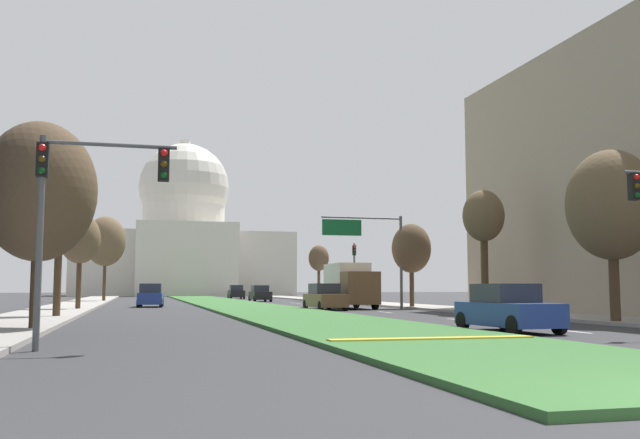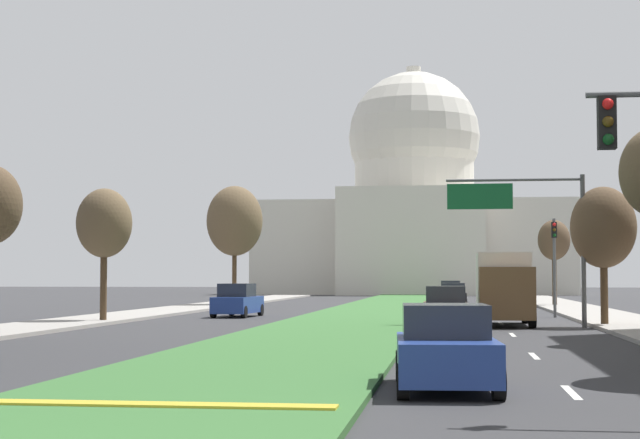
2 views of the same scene
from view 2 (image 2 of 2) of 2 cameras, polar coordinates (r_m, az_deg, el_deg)
The scene contains 19 objects.
ground_plane at distance 66.79m, azimuth 3.34°, elevation -5.00°, with size 269.74×269.74×0.00m, color #333335.
grass_median at distance 60.67m, azimuth 2.93°, elevation -5.12°, with size 6.39×110.35×0.14m, color #386B33.
median_curb_nose at distance 16.66m, azimuth -9.07°, elevation -10.05°, with size 5.75×0.50×0.04m, color gold.
lane_dashes_right at distance 44.20m, azimuth 10.20°, elevation -5.90°, with size 0.16×47.69×0.01m.
sidewalk_left at distance 57.00m, azimuth -10.20°, elevation -5.20°, with size 4.00×110.35×0.15m, color #9E9991.
sidewalk_right at distance 54.93m, azimuth 15.57°, elevation -5.22°, with size 4.00×110.35×0.15m, color #9E9991.
capitol_building at distance 127.58m, azimuth 5.22°, elevation 0.56°, with size 37.71×23.64×28.23m.
traffic_light_far_right at distance 55.64m, azimuth 12.81°, elevation -1.89°, with size 0.28×0.35×5.20m.
overhead_guide_sign at distance 45.03m, azimuth 11.51°, elevation 0.09°, with size 5.88×0.20×6.50m.
street_tree_left_far at distance 48.86m, azimuth -11.83°, elevation -0.25°, with size 2.58×2.58×6.24m.
street_tree_right_far at distance 45.58m, azimuth 15.37°, elevation -0.46°, with size 2.78×2.78×5.99m.
street_tree_left_distant at distance 75.11m, azimuth -4.74°, elevation -0.09°, with size 4.07×4.07×8.72m.
street_tree_right_distant at distance 75.34m, azimuth 12.79°, elevation -1.17°, with size 2.29×2.29×6.17m.
sedan_lead_stopped at distance 20.02m, azimuth 6.94°, elevation -7.14°, with size 2.11×4.22×1.63m.
sedan_midblock at distance 43.77m, azimuth 6.94°, elevation -4.89°, with size 2.00×4.74×1.75m.
sedan_distant at distance 55.24m, azimuth -4.58°, elevation -4.53°, with size 2.10×4.50×1.78m.
sedan_far_horizon at distance 71.65m, azimuth 7.35°, elevation -4.22°, with size 1.89×4.22×1.70m.
sedan_very_far at distance 89.12m, azimuth 7.23°, elevation -3.98°, with size 1.99×4.62×1.78m.
box_truck_delivery at distance 46.46m, azimuth 10.11°, elevation -3.70°, with size 2.40×6.40×3.20m.
Camera 2 is at (4.65, -5.28, 2.17)m, focal length 57.97 mm.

